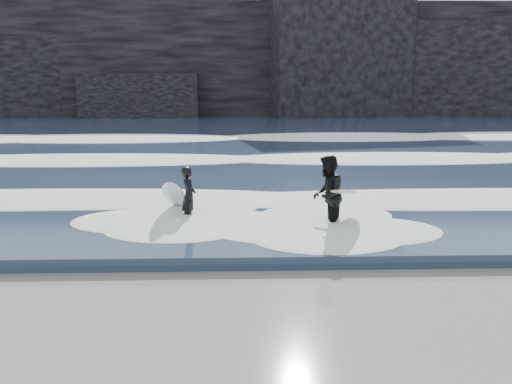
# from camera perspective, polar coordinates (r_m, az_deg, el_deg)

# --- Properties ---
(ground) EXTENTS (120.00, 120.00, 0.00)m
(ground) POSITION_cam_1_polar(r_m,az_deg,el_deg) (9.13, -3.74, -14.34)
(ground) COLOR #726347
(ground) RESTS_ON ground
(sea) EXTENTS (90.00, 52.00, 0.30)m
(sea) POSITION_cam_1_polar(r_m,az_deg,el_deg) (37.40, -2.35, 5.86)
(sea) COLOR #253450
(sea) RESTS_ON ground
(headland) EXTENTS (70.00, 9.00, 10.00)m
(headland) POSITION_cam_1_polar(r_m,az_deg,el_deg) (54.20, -2.26, 12.84)
(headland) COLOR black
(headland) RESTS_ON ground
(foam_near) EXTENTS (60.00, 3.20, 0.20)m
(foam_near) POSITION_cam_1_polar(r_m,az_deg,el_deg) (17.57, -2.84, -0.09)
(foam_near) COLOR white
(foam_near) RESTS_ON sea
(foam_mid) EXTENTS (60.00, 4.00, 0.24)m
(foam_mid) POSITION_cam_1_polar(r_m,az_deg,el_deg) (24.46, -2.58, 3.33)
(foam_mid) COLOR white
(foam_mid) RESTS_ON sea
(foam_far) EXTENTS (60.00, 4.80, 0.30)m
(foam_far) POSITION_cam_1_polar(r_m,az_deg,el_deg) (33.39, -2.41, 5.66)
(foam_far) COLOR white
(foam_far) RESTS_ON sea
(surfer_left) EXTENTS (0.92, 1.93, 1.60)m
(surfer_left) POSITION_cam_1_polar(r_m,az_deg,el_deg) (15.33, -7.15, -0.37)
(surfer_left) COLOR black
(surfer_left) RESTS_ON ground
(surfer_right) EXTENTS (1.58, 2.34, 2.02)m
(surfer_right) POSITION_cam_1_polar(r_m,az_deg,el_deg) (14.47, 7.30, -0.27)
(surfer_right) COLOR black
(surfer_right) RESTS_ON ground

